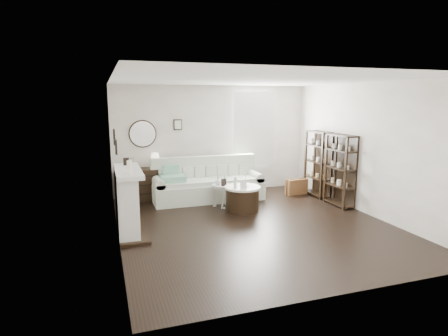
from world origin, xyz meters
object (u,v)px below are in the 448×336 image
object	(u,v)px
dresser	(142,185)
drum_table	(242,198)
sofa	(207,185)
pedestal_table	(221,187)

from	to	relation	value
dresser	drum_table	world-z (taller)	dresser
sofa	dresser	bearing A→B (deg)	165.34
sofa	dresser	size ratio (longest dim) A/B	2.29
dresser	pedestal_table	size ratio (longest dim) A/B	2.21
dresser	pedestal_table	xyz separation A→B (m)	(1.60, -1.17, 0.09)
drum_table	sofa	bearing A→B (deg)	111.38
sofa	pedestal_table	size ratio (longest dim) A/B	5.06
drum_table	dresser	bearing A→B (deg)	141.43
sofa	dresser	xyz separation A→B (m)	(-1.49, 0.39, 0.04)
dresser	pedestal_table	bearing A→B (deg)	-36.20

